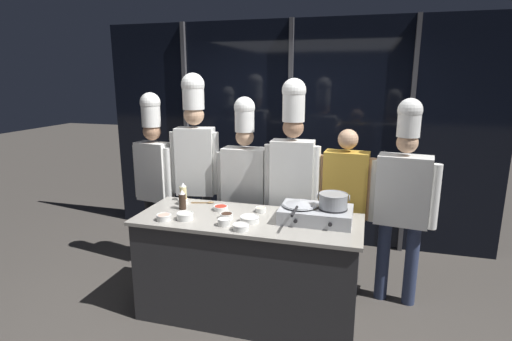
# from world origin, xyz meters

# --- Properties ---
(ground_plane) EXTENTS (24.00, 24.00, 0.00)m
(ground_plane) POSITION_xyz_m (0.00, 0.00, 0.00)
(ground_plane) COLOR #47423D
(window_wall_back) EXTENTS (4.85, 0.09, 2.70)m
(window_wall_back) POSITION_xyz_m (0.00, 1.81, 1.35)
(window_wall_back) COLOR black
(window_wall_back) RESTS_ON ground_plane
(demo_counter) EXTENTS (1.88, 0.74, 0.89)m
(demo_counter) POSITION_xyz_m (0.00, 0.00, 0.45)
(demo_counter) COLOR #2D2D30
(demo_counter) RESTS_ON ground_plane
(portable_stove) EXTENTS (0.58, 0.39, 0.13)m
(portable_stove) POSITION_xyz_m (0.55, 0.08, 0.95)
(portable_stove) COLOR #B2B5BA
(portable_stove) RESTS_ON demo_counter
(frying_pan) EXTENTS (0.29, 0.51, 0.04)m
(frying_pan) POSITION_xyz_m (0.42, 0.08, 1.04)
(frying_pan) COLOR #ADAFB5
(frying_pan) RESTS_ON portable_stove
(stock_pot) EXTENTS (0.26, 0.23, 0.12)m
(stock_pot) POSITION_xyz_m (0.69, 0.08, 1.08)
(stock_pot) COLOR #93969B
(stock_pot) RESTS_ON portable_stove
(squeeze_bottle_oil) EXTENTS (0.07, 0.07, 0.18)m
(squeeze_bottle_oil) POSITION_xyz_m (-0.73, 0.29, 0.98)
(squeeze_bottle_oil) COLOR beige
(squeeze_bottle_oil) RESTS_ON demo_counter
(squeeze_bottle_soy) EXTENTS (0.06, 0.06, 0.18)m
(squeeze_bottle_soy) POSITION_xyz_m (-0.62, 0.06, 0.98)
(squeeze_bottle_soy) COLOR #332319
(squeeze_bottle_soy) RESTS_ON demo_counter
(prep_bowl_bean_sprouts) EXTENTS (0.14, 0.14, 0.06)m
(prep_bowl_bean_sprouts) POSITION_xyz_m (-0.49, -0.17, 0.93)
(prep_bowl_bean_sprouts) COLOR white
(prep_bowl_bean_sprouts) RESTS_ON demo_counter
(prep_bowl_shrimp) EXTENTS (0.12, 0.12, 0.05)m
(prep_bowl_shrimp) POSITION_xyz_m (-0.65, -0.23, 0.92)
(prep_bowl_shrimp) COLOR white
(prep_bowl_shrimp) RESTS_ON demo_counter
(prep_bowl_rice) EXTENTS (0.10, 0.10, 0.06)m
(prep_bowl_rice) POSITION_xyz_m (-0.13, -0.21, 0.93)
(prep_bowl_rice) COLOR white
(prep_bowl_rice) RESTS_ON demo_counter
(prep_bowl_soy_glaze) EXTENTS (0.11, 0.11, 0.05)m
(prep_bowl_soy_glaze) POSITION_xyz_m (-0.17, -0.06, 0.92)
(prep_bowl_soy_glaze) COLOR white
(prep_bowl_soy_glaze) RESTS_ON demo_counter
(prep_bowl_carrots) EXTENTS (0.10, 0.10, 0.05)m
(prep_bowl_carrots) POSITION_xyz_m (-0.69, 0.20, 0.92)
(prep_bowl_carrots) COLOR white
(prep_bowl_carrots) RESTS_ON demo_counter
(prep_bowl_chili_flakes) EXTENTS (0.13, 0.13, 0.04)m
(prep_bowl_chili_flakes) POSITION_xyz_m (-0.29, 0.13, 0.92)
(prep_bowl_chili_flakes) COLOR white
(prep_bowl_chili_flakes) RESTS_ON demo_counter
(prep_bowl_chicken) EXTENTS (0.10, 0.10, 0.04)m
(prep_bowl_chicken) POSITION_xyz_m (0.06, 0.18, 0.92)
(prep_bowl_chicken) COLOR white
(prep_bowl_chicken) RESTS_ON demo_counter
(prep_bowl_garlic) EXTENTS (0.16, 0.16, 0.05)m
(prep_bowl_garlic) POSITION_xyz_m (0.04, -0.08, 0.92)
(prep_bowl_garlic) COLOR white
(prep_bowl_garlic) RESTS_ON demo_counter
(prep_bowl_onion) EXTENTS (0.13, 0.13, 0.05)m
(prep_bowl_onion) POSITION_xyz_m (0.02, -0.27, 0.92)
(prep_bowl_onion) COLOR white
(prep_bowl_onion) RESTS_ON demo_counter
(serving_spoon_slotted) EXTENTS (0.22, 0.08, 0.02)m
(serving_spoon_slotted) POSITION_xyz_m (-0.48, 0.28, 0.90)
(serving_spoon_slotted) COLOR olive
(serving_spoon_slotted) RESTS_ON demo_counter
(chef_head) EXTENTS (0.47, 0.25, 1.89)m
(chef_head) POSITION_xyz_m (-1.22, 0.63, 1.13)
(chef_head) COLOR #232326
(chef_head) RESTS_ON ground_plane
(chef_sous) EXTENTS (0.50, 0.26, 2.08)m
(chef_sous) POSITION_xyz_m (-0.76, 0.67, 1.26)
(chef_sous) COLOR #4C4C51
(chef_sous) RESTS_ON ground_plane
(chef_line) EXTENTS (0.57, 0.23, 1.86)m
(chef_line) POSITION_xyz_m (-0.23, 0.67, 1.05)
(chef_line) COLOR #4C4C51
(chef_line) RESTS_ON ground_plane
(chef_pastry) EXTENTS (0.52, 0.22, 2.03)m
(chef_pastry) POSITION_xyz_m (0.26, 0.59, 1.20)
(chef_pastry) COLOR #2D3856
(chef_pastry) RESTS_ON ground_plane
(person_guest) EXTENTS (0.52, 0.23, 1.59)m
(person_guest) POSITION_xyz_m (0.75, 0.63, 0.96)
(person_guest) COLOR #2D3856
(person_guest) RESTS_ON ground_plane
(chef_apprentice) EXTENTS (0.59, 0.29, 1.87)m
(chef_apprentice) POSITION_xyz_m (1.25, 0.58, 1.06)
(chef_apprentice) COLOR #2D3856
(chef_apprentice) RESTS_ON ground_plane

